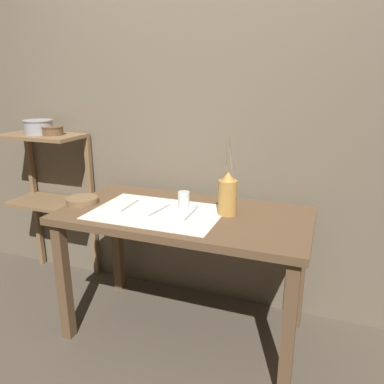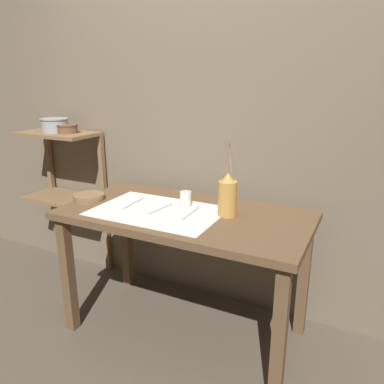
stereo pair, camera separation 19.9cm
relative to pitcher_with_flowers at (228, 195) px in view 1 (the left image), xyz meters
The scene contains 13 objects.
ground_plane 0.90m from the pitcher_with_flowers, 167.62° to the right, with size 12.00×12.00×0.00m, color brown.
stone_wall_back 0.57m from the pitcher_with_flowers, 119.36° to the left, with size 7.00×0.06×2.40m.
wooden_table 0.32m from the pitcher_with_flowers, 167.62° to the right, with size 1.36×0.70×0.76m.
wooden_shelf_unit 1.40m from the pitcher_with_flowers, behind, with size 0.57×0.31×1.09m.
linen_cloth 0.40m from the pitcher_with_flowers, 163.78° to the right, with size 0.70×0.47×0.00m.
pitcher_with_flowers is the anchor object (origin of this frame).
wooden_bowl 0.86m from the pitcher_with_flowers, behind, with size 0.18×0.18×0.04m.
glass_tumbler_near 0.27m from the pitcher_with_flowers, behind, with size 0.07×0.07×0.09m.
knife_center 0.57m from the pitcher_with_flowers, behind, with size 0.02×0.21×0.00m.
fork_inner 0.39m from the pitcher_with_flowers, 168.01° to the right, with size 0.04×0.21×0.00m.
spoon_outer 0.21m from the pitcher_with_flowers, behind, with size 0.02×0.22×0.02m.
metal_pot_large 1.44m from the pitcher_with_flowers, behind, with size 0.20×0.20×0.10m.
metal_pot_small 1.32m from the pitcher_with_flowers, behind, with size 0.14×0.14×0.06m.
Camera 1 is at (0.71, -1.79, 1.46)m, focal length 35.00 mm.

